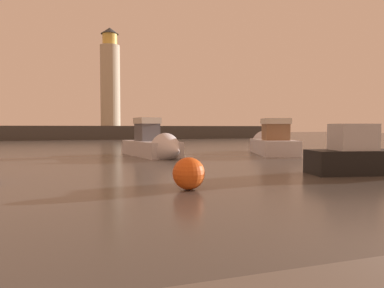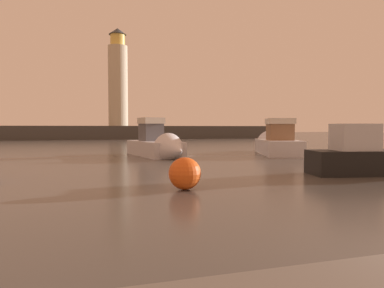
{
  "view_description": "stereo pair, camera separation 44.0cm",
  "coord_description": "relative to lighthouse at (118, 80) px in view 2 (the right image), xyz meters",
  "views": [
    {
      "loc": [
        -5.54,
        -2.91,
        2.01
      ],
      "look_at": [
        -0.73,
        11.96,
        1.28
      ],
      "focal_mm": 32.34,
      "sensor_mm": 36.0,
      "label": 1
    },
    {
      "loc": [
        -5.12,
        -3.04,
        2.01
      ],
      "look_at": [
        -0.73,
        11.96,
        1.28
      ],
      "focal_mm": 32.34,
      "sensor_mm": 36.0,
      "label": 2
    }
  ],
  "objects": [
    {
      "name": "ground_plane",
      "position": [
        0.38,
        -30.11,
        -10.54
      ],
      "size": [
        220.0,
        220.0,
        0.0
      ],
      "primitive_type": "plane",
      "color": "#4C4742"
    },
    {
      "name": "breakwater",
      "position": [
        0.38,
        0.0,
        -9.37
      ],
      "size": [
        61.88,
        6.36,
        2.35
      ],
      "primitive_type": "cube",
      "color": "#423F3D",
      "rests_on": "ground_plane"
    },
    {
      "name": "lighthouse",
      "position": [
        0.0,
        0.0,
        0.0
      ],
      "size": [
        3.43,
        3.43,
        17.3
      ],
      "color": "beige",
      "rests_on": "breakwater"
    },
    {
      "name": "motorboat_1",
      "position": [
        7.41,
        -51.32,
        -9.83
      ],
      "size": [
        6.47,
        2.9,
        2.44
      ],
      "color": "black",
      "rests_on": "ground_plane"
    },
    {
      "name": "motorboat_2",
      "position": [
        -0.16,
        -39.81,
        -9.79
      ],
      "size": [
        3.65,
        7.85,
        3.26
      ],
      "color": "silver",
      "rests_on": "ground_plane"
    },
    {
      "name": "motorboat_3",
      "position": [
        9.25,
        -38.74,
        -9.77
      ],
      "size": [
        4.89,
        8.52,
        3.29
      ],
      "color": "silver",
      "rests_on": "ground_plane"
    },
    {
      "name": "mooring_buoy",
      "position": [
        -1.83,
        -52.49,
        -10.01
      ],
      "size": [
        1.06,
        1.06,
        1.06
      ],
      "primitive_type": "sphere",
      "color": "#EA5919",
      "rests_on": "ground_plane"
    }
  ]
}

